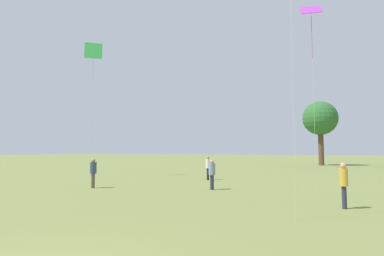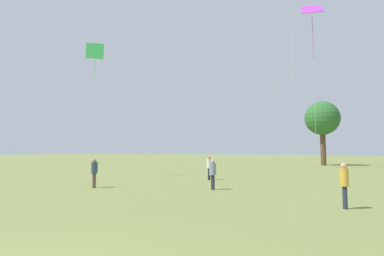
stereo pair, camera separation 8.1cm
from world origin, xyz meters
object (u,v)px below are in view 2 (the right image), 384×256
(person_standing_2, at_px, (209,165))
(distant_tree_1, at_px, (322,119))
(person_standing_1, at_px, (94,170))
(person_standing_4, at_px, (213,172))
(kite_1, at_px, (312,15))
(person_standing_3, at_px, (344,181))
(kite_2, at_px, (95,53))

(person_standing_2, height_order, distant_tree_1, distant_tree_1)
(person_standing_1, height_order, distant_tree_1, distant_tree_1)
(person_standing_4, height_order, kite_1, kite_1)
(person_standing_1, bearing_deg, kite_1, 156.28)
(person_standing_4, distance_m, kite_1, 9.61)
(person_standing_2, bearing_deg, person_standing_4, -169.65)
(person_standing_3, xyz_separation_m, person_standing_4, (-6.57, 3.00, -0.06))
(kite_1, height_order, distant_tree_1, distant_tree_1)
(person_standing_4, bearing_deg, person_standing_1, 163.40)
(person_standing_3, bearing_deg, person_standing_2, 74.55)
(distant_tree_1, bearing_deg, person_standing_3, -86.73)
(person_standing_1, bearing_deg, person_standing_3, 143.97)
(person_standing_2, relative_size, kite_1, 0.19)
(person_standing_1, relative_size, person_standing_4, 1.02)
(person_standing_2, distance_m, person_standing_3, 11.97)
(person_standing_2, height_order, kite_1, kite_1)
(person_standing_2, distance_m, kite_2, 13.77)
(person_standing_4, xyz_separation_m, kite_2, (-12.12, 3.16, 9.57))
(person_standing_4, relative_size, distant_tree_1, 0.18)
(person_standing_2, relative_size, person_standing_3, 1.03)
(person_standing_3, relative_size, distant_tree_1, 0.18)
(kite_2, bearing_deg, person_standing_4, -9.63)
(kite_2, xyz_separation_m, distant_tree_1, (16.65, 29.48, -3.64))
(person_standing_2, relative_size, kite_2, 0.16)
(kite_2, bearing_deg, person_standing_2, 15.74)
(person_standing_1, height_order, person_standing_2, person_standing_2)
(person_standing_2, xyz_separation_m, person_standing_3, (8.88, -8.02, -0.02))
(kite_2, height_order, distant_tree_1, kite_2)
(kite_2, bearing_deg, distant_tree_1, 65.54)
(distant_tree_1, bearing_deg, person_standing_1, -107.70)
(distant_tree_1, bearing_deg, person_standing_2, -103.93)
(person_standing_3, xyz_separation_m, distant_tree_1, (-2.03, 35.64, 5.87))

